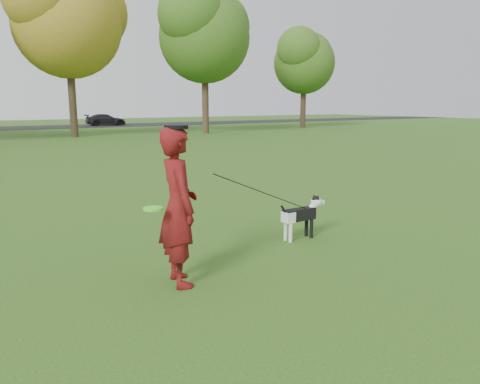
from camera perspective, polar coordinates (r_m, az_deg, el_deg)
ground at (r=6.87m, az=1.92°, el=-8.13°), size 120.00×120.00×0.00m
man at (r=5.76m, az=-7.54°, el=-1.82°), size 0.58×0.78×1.96m
dog at (r=7.81m, az=7.61°, el=-2.55°), size 0.94×0.19×0.71m
car_right at (r=47.46m, az=-16.06°, el=8.47°), size 3.89×1.80×1.10m
man_held_items at (r=6.82m, az=3.38°, el=-0.26°), size 3.19×0.89×1.49m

